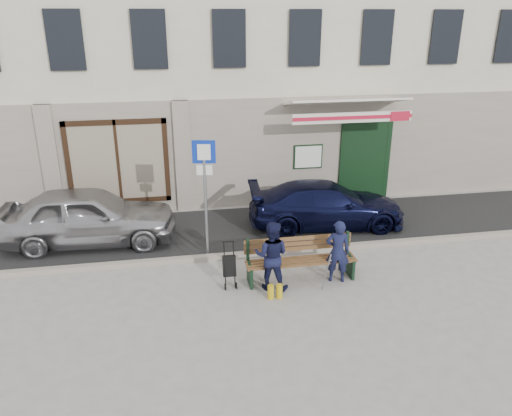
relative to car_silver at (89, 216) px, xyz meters
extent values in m
plane|color=#9E9991|center=(3.86, -3.00, -0.73)|extent=(80.00, 80.00, 0.00)
cube|color=#282828|center=(3.86, 0.10, -0.72)|extent=(60.00, 3.20, 0.01)
cube|color=#9E9384|center=(3.86, -1.50, -0.67)|extent=(60.00, 0.18, 0.12)
cube|color=beige|center=(3.86, 5.50, 4.27)|extent=(20.00, 7.00, 10.00)
cube|color=#9E9384|center=(3.86, 1.96, 0.87)|extent=(20.00, 0.12, 3.20)
cube|color=maroon|center=(0.66, 2.02, 0.82)|extent=(2.50, 0.12, 2.00)
cube|color=black|center=(7.96, 1.88, 0.57)|extent=(1.60, 0.10, 2.60)
cube|color=black|center=(7.96, 2.35, 0.47)|extent=(1.25, 0.90, 2.40)
cube|color=white|center=(6.16, 1.85, 0.72)|extent=(0.80, 0.03, 0.65)
cube|color=white|center=(7.06, 1.63, 2.35)|extent=(3.40, 1.72, 0.42)
cube|color=white|center=(7.06, 0.77, 2.07)|extent=(3.40, 0.05, 0.28)
cube|color=#B71630|center=(7.06, 0.74, 2.07)|extent=(3.40, 0.02, 0.10)
imported|color=#A6A5AA|center=(0.00, 0.00, 0.00)|extent=(4.32, 1.88, 1.45)
imported|color=black|center=(6.18, 0.02, -0.12)|extent=(4.33, 2.06, 1.22)
cylinder|color=gray|center=(2.84, -1.26, 0.64)|extent=(0.07, 0.07, 2.72)
cube|color=#0B29A2|center=(2.84, -1.26, 1.84)|extent=(0.52, 0.12, 0.52)
cube|color=white|center=(2.84, -1.29, 1.84)|extent=(0.29, 0.07, 0.36)
cube|color=white|center=(2.84, -1.26, 1.42)|extent=(0.36, 0.09, 0.23)
cube|color=brown|center=(4.73, -2.78, -0.28)|extent=(2.40, 0.50, 0.04)
cube|color=brown|center=(4.73, -2.50, 0.01)|extent=(2.40, 0.10, 0.36)
cube|color=#152F1E|center=(3.61, -2.78, -0.50)|extent=(0.06, 0.50, 0.45)
cube|color=#152F1E|center=(5.85, -2.78, -0.50)|extent=(0.06, 0.50, 0.45)
cube|color=white|center=(5.48, -2.88, -0.25)|extent=(0.34, 0.25, 0.11)
cylinder|color=gray|center=(5.08, -3.45, -0.23)|extent=(0.07, 0.34, 0.96)
cylinder|color=gold|center=(3.93, -3.43, -0.58)|extent=(0.13, 0.13, 0.30)
cylinder|color=gold|center=(4.11, -3.43, -0.58)|extent=(0.13, 0.13, 0.30)
imported|color=#141737|center=(5.48, -2.95, -0.02)|extent=(0.58, 0.45, 1.40)
imported|color=#131534|center=(4.03, -3.00, 0.03)|extent=(0.89, 0.80, 1.51)
cylinder|color=black|center=(3.06, -2.92, -0.66)|extent=(0.03, 0.14, 0.14)
cylinder|color=black|center=(3.30, -2.92, -0.66)|extent=(0.03, 0.14, 0.14)
cube|color=black|center=(3.18, -2.72, -0.28)|extent=(0.29, 0.26, 0.47)
cylinder|color=black|center=(3.18, -2.60, 0.23)|extent=(0.26, 0.03, 0.02)
camera|label=1|loc=(2.08, -12.05, 4.68)|focal=35.00mm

